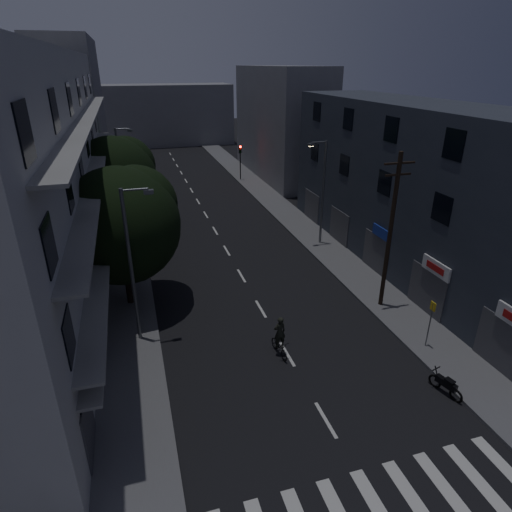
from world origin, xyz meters
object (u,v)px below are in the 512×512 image
utility_pole (390,230)px  bus_stop_sign (431,316)px  motorcycle (446,385)px  cyclist (279,342)px

utility_pole → bus_stop_sign: (-0.01, -4.29, -2.98)m
bus_stop_sign → motorcycle: bearing=-112.6°
bus_stop_sign → motorcycle: (-1.27, -3.06, -1.46)m
utility_pole → bus_stop_sign: size_ratio=3.56×
motorcycle → cyclist: bearing=127.2°
motorcycle → utility_pole: bearing=65.2°
cyclist → utility_pole: bearing=13.1°
utility_pole → cyclist: utility_pole is taller
bus_stop_sign → cyclist: bearing=167.3°
motorcycle → bus_stop_sign: bearing=52.5°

